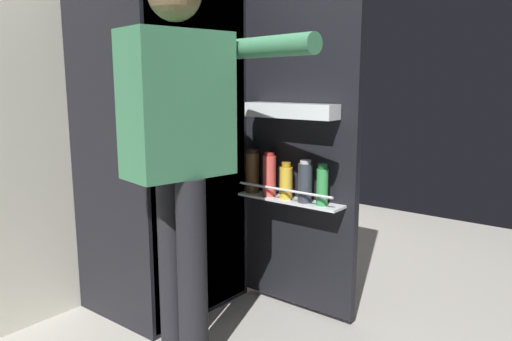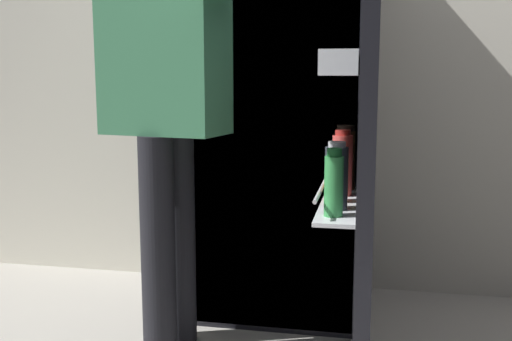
# 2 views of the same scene
# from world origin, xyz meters

# --- Properties ---
(ground_plane) EXTENTS (5.11, 5.11, 0.00)m
(ground_plane) POSITION_xyz_m (0.00, 0.00, 0.00)
(ground_plane) COLOR #B7B2A8
(kitchen_wall) EXTENTS (4.40, 0.10, 2.58)m
(kitchen_wall) POSITION_xyz_m (0.00, 0.88, 1.29)
(kitchen_wall) COLOR silver
(kitchen_wall) RESTS_ON ground_plane
(refrigerator) EXTENTS (0.72, 1.22, 1.67)m
(refrigerator) POSITION_xyz_m (0.03, 0.49, 0.84)
(refrigerator) COLOR black
(refrigerator) RESTS_ON ground_plane
(person) EXTENTS (0.53, 0.76, 1.59)m
(person) POSITION_xyz_m (-0.32, 0.04, 0.95)
(person) COLOR black
(person) RESTS_ON ground_plane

